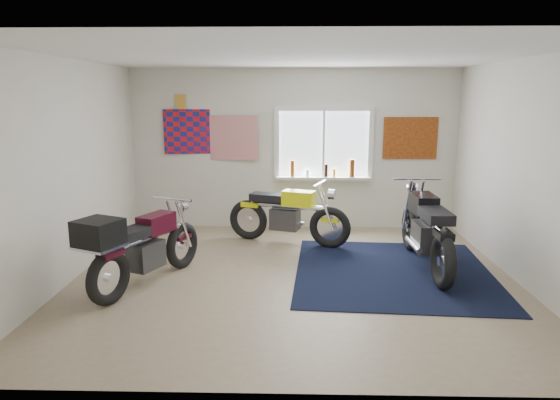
{
  "coord_description": "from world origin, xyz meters",
  "views": [
    {
      "loc": [
        -0.02,
        -5.95,
        2.26
      ],
      "look_at": [
        -0.18,
        0.4,
        0.92
      ],
      "focal_mm": 32.0,
      "sensor_mm": 36.0,
      "label": 1
    }
  ],
  "objects_px": {
    "black_chrome_bike": "(426,231)",
    "maroon_tourer": "(139,247)",
    "yellow_triumph": "(287,216)",
    "navy_rug": "(393,272)"
  },
  "relations": [
    {
      "from": "black_chrome_bike",
      "to": "maroon_tourer",
      "type": "distance_m",
      "value": 3.66
    },
    {
      "from": "yellow_triumph",
      "to": "black_chrome_bike",
      "type": "height_order",
      "value": "black_chrome_bike"
    },
    {
      "from": "yellow_triumph",
      "to": "black_chrome_bike",
      "type": "bearing_deg",
      "value": -10.85
    },
    {
      "from": "navy_rug",
      "to": "black_chrome_bike",
      "type": "bearing_deg",
      "value": 25.41
    },
    {
      "from": "black_chrome_bike",
      "to": "maroon_tourer",
      "type": "xyz_separation_m",
      "value": [
        -3.56,
        -0.84,
        0.02
      ]
    },
    {
      "from": "black_chrome_bike",
      "to": "navy_rug",
      "type": "bearing_deg",
      "value": 114.25
    },
    {
      "from": "navy_rug",
      "to": "maroon_tourer",
      "type": "distance_m",
      "value": 3.21
    },
    {
      "from": "navy_rug",
      "to": "yellow_triumph",
      "type": "xyz_separation_m",
      "value": [
        -1.39,
        1.27,
        0.43
      ]
    },
    {
      "from": "yellow_triumph",
      "to": "navy_rug",
      "type": "bearing_deg",
      "value": -23.47
    },
    {
      "from": "yellow_triumph",
      "to": "black_chrome_bike",
      "type": "xyz_separation_m",
      "value": [
        1.84,
        -1.06,
        0.06
      ]
    }
  ]
}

